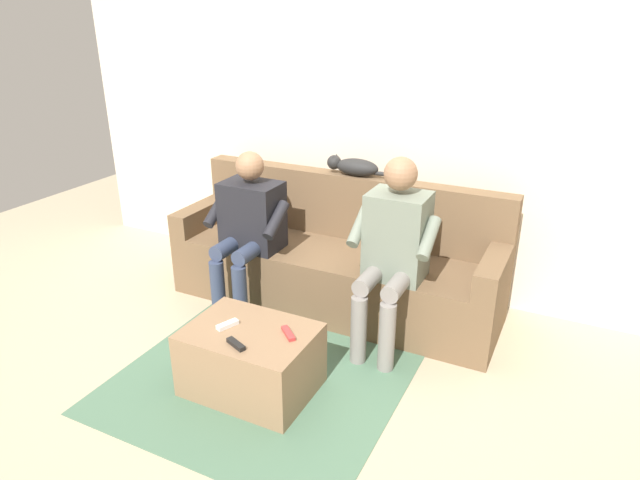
% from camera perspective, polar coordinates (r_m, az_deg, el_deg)
% --- Properties ---
extents(ground_plane, '(8.00, 8.00, 0.00)m').
position_cam_1_polar(ground_plane, '(3.65, -3.25, -11.18)').
color(ground_plane, tan).
extents(back_wall, '(5.13, 0.06, 2.63)m').
position_cam_1_polar(back_wall, '(4.20, 4.81, 12.80)').
color(back_wall, beige).
rests_on(back_wall, ground).
extents(couch, '(2.35, 0.70, 0.91)m').
position_cam_1_polar(couch, '(4.05, 1.65, -2.43)').
color(couch, brown).
rests_on(couch, ground).
extents(coffee_table, '(0.70, 0.51, 0.39)m').
position_cam_1_polar(coffee_table, '(3.25, -7.01, -11.97)').
color(coffee_table, '#8C6B4C').
rests_on(coffee_table, ground).
extents(person_left_seated, '(0.52, 0.56, 1.22)m').
position_cam_1_polar(person_left_seated, '(3.45, 7.49, -0.42)').
color(person_left_seated, slate).
rests_on(person_left_seated, ground).
extents(person_right_seated, '(0.56, 0.52, 1.13)m').
position_cam_1_polar(person_right_seated, '(3.91, -7.30, 1.77)').
color(person_right_seated, black).
rests_on(person_right_seated, ground).
extents(cat_on_backrest, '(0.54, 0.15, 0.13)m').
position_cam_1_polar(cat_on_backrest, '(4.01, 3.46, 7.46)').
color(cat_on_backrest, black).
rests_on(cat_on_backrest, couch).
extents(remote_black, '(0.14, 0.08, 0.02)m').
position_cam_1_polar(remote_black, '(3.01, -8.53, -10.41)').
color(remote_black, black).
rests_on(remote_black, coffee_table).
extents(remote_white, '(0.09, 0.13, 0.02)m').
position_cam_1_polar(remote_white, '(3.19, -9.38, -8.48)').
color(remote_white, white).
rests_on(remote_white, coffee_table).
extents(remote_red, '(0.13, 0.12, 0.02)m').
position_cam_1_polar(remote_red, '(3.08, -3.25, -9.43)').
color(remote_red, '#B73333').
rests_on(remote_red, coffee_table).
extents(floor_rug, '(1.60, 1.60, 0.01)m').
position_cam_1_polar(floor_rug, '(3.45, -5.53, -13.35)').
color(floor_rug, '#4C7056').
rests_on(floor_rug, ground).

